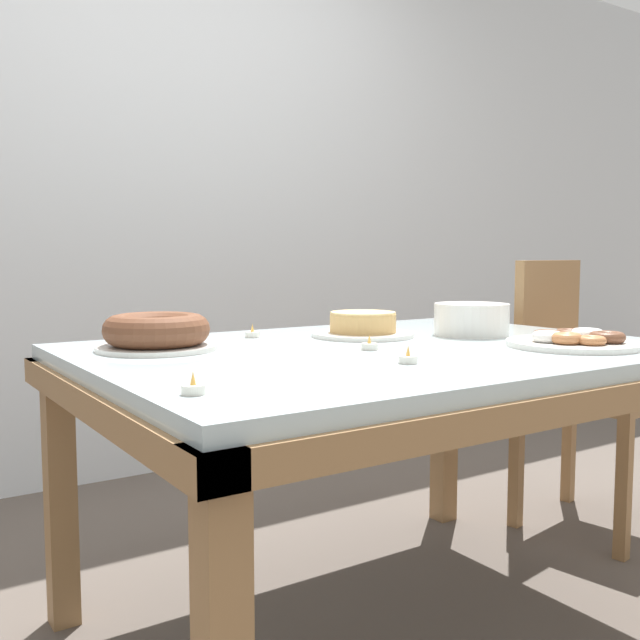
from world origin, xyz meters
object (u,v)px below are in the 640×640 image
object	(u,v)px
cake_golden_bundt	(157,333)
tealight_right_edge	(193,388)
plate_stack	(471,319)
tealight_left_edge	(252,334)
chair	(576,378)
cake_chocolate_round	(363,326)
tealight_near_front	(369,346)
pastry_platter	(574,341)
tealight_centre	(408,359)

from	to	relation	value
cake_golden_bundt	tealight_right_edge	bearing A→B (deg)	-105.01
plate_stack	tealight_left_edge	distance (m)	0.62
chair	cake_chocolate_round	bearing A→B (deg)	-179.68
chair	tealight_right_edge	distance (m)	1.77
chair	tealight_near_front	distance (m)	1.16
cake_chocolate_round	tealight_right_edge	bearing A→B (deg)	-145.01
chair	cake_golden_bundt	bearing A→B (deg)	178.42
cake_golden_bundt	plate_stack	xyz separation A→B (m)	(0.86, -0.19, 0.00)
tealight_right_edge	plate_stack	bearing A→B (deg)	20.15
chair	tealight_near_front	xyz separation A→B (m)	(-1.11, -0.24, 0.22)
chair	tealight_right_edge	world-z (taller)	chair
chair	pastry_platter	world-z (taller)	chair
tealight_right_edge	tealight_near_front	xyz separation A→B (m)	(0.57, 0.28, 0.00)
plate_stack	tealight_left_edge	bearing A→B (deg)	151.81
tealight_near_front	cake_chocolate_round	bearing A→B (deg)	56.14
cake_chocolate_round	tealight_left_edge	distance (m)	0.31
pastry_platter	tealight_near_front	world-z (taller)	pastry_platter
pastry_platter	cake_golden_bundt	bearing A→B (deg)	149.71
chair	pastry_platter	bearing A→B (deg)	-144.06
cake_golden_bundt	tealight_right_edge	distance (m)	0.58
tealight_near_front	tealight_centre	size ratio (longest dim) A/B	1.00
tealight_right_edge	chair	bearing A→B (deg)	17.05
pastry_platter	tealight_centre	xyz separation A→B (m)	(-0.52, 0.02, -0.00)
tealight_centre	cake_golden_bundt	bearing A→B (deg)	125.94
plate_stack	tealight_right_edge	size ratio (longest dim) A/B	5.25
cake_golden_bundt	tealight_centre	xyz separation A→B (m)	(0.36, -0.50, -0.03)
tealight_left_edge	tealight_near_front	world-z (taller)	same
cake_chocolate_round	tealight_centre	xyz separation A→B (m)	(-0.22, -0.45, -0.02)
tealight_left_edge	chair	bearing A→B (deg)	-6.81
cake_chocolate_round	pastry_platter	distance (m)	0.56
tealight_left_edge	tealight_centre	world-z (taller)	same
pastry_platter	tealight_left_edge	size ratio (longest dim) A/B	8.11
cake_golden_bundt	cake_chocolate_round	bearing A→B (deg)	-4.69
tealight_centre	chair	bearing A→B (deg)	21.17
chair	pastry_platter	distance (m)	0.83
cake_chocolate_round	tealight_centre	size ratio (longest dim) A/B	7.14
cake_golden_bundt	tealight_near_front	distance (m)	0.51
tealight_near_front	cake_golden_bundt	bearing A→B (deg)	146.38
plate_stack	cake_chocolate_round	bearing A→B (deg)	153.07
cake_golden_bundt	tealight_near_front	xyz separation A→B (m)	(0.42, -0.28, -0.03)
pastry_platter	chair	bearing A→B (deg)	35.94
cake_golden_bundt	tealight_left_edge	distance (m)	0.33
chair	plate_stack	xyz separation A→B (m)	(-0.67, -0.15, 0.25)
cake_chocolate_round	tealight_near_front	size ratio (longest dim) A/B	7.14
tealight_left_edge	tealight_near_front	xyz separation A→B (m)	(0.11, -0.38, 0.00)
plate_stack	tealight_right_edge	world-z (taller)	plate_stack
tealight_left_edge	tealight_near_front	size ratio (longest dim) A/B	1.00
pastry_platter	tealight_right_edge	xyz separation A→B (m)	(-1.03, -0.04, -0.00)
tealight_left_edge	tealight_centre	xyz separation A→B (m)	(0.05, -0.60, 0.00)
tealight_right_edge	tealight_centre	world-z (taller)	same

